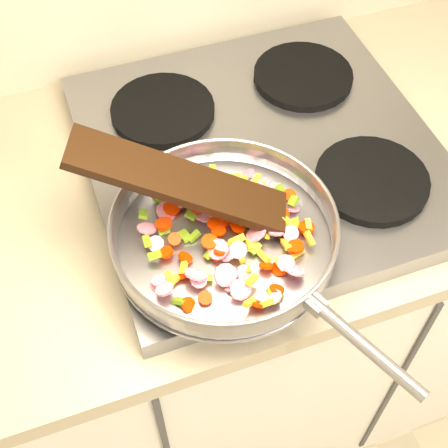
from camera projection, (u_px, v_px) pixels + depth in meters
name	position (u px, v px, depth m)	size (l,w,h in m)	color
cooktop	(262.00, 154.00, 1.11)	(0.60, 0.60, 0.04)	#939399
grate_fl	(213.00, 226.00, 0.98)	(0.19, 0.19, 0.02)	black
grate_fr	(372.00, 180.00, 1.04)	(0.19, 0.19, 0.02)	black
grate_bl	(163.00, 110.00, 1.14)	(0.19, 0.19, 0.02)	black
grate_br	(303.00, 76.00, 1.19)	(0.19, 0.19, 0.02)	black
saute_pan	(225.00, 232.00, 0.92)	(0.38, 0.52, 0.06)	#9E9EA5
vegetable_heap	(229.00, 234.00, 0.94)	(0.27, 0.28, 0.05)	#E51654
wooden_spatula	(180.00, 182.00, 0.91)	(0.34, 0.08, 0.02)	black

